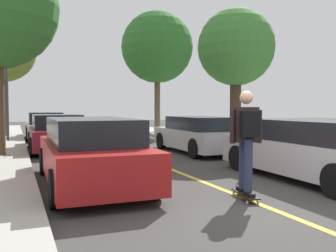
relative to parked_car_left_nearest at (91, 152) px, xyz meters
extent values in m
plane|color=#3D3A38|center=(2.30, -2.65, -0.69)|extent=(80.00, 80.00, 0.00)
cube|color=gold|center=(2.30, 1.35, -0.69)|extent=(0.12, 39.20, 0.01)
cube|color=maroon|center=(0.00, 0.01, -0.16)|extent=(1.82, 4.62, 0.71)
cube|color=black|center=(0.00, -0.03, 0.45)|extent=(1.58, 2.98, 0.50)
cylinder|color=black|center=(0.79, -1.60, -0.37)|extent=(0.23, 0.64, 0.64)
cylinder|color=black|center=(-0.84, -1.57, -0.37)|extent=(0.23, 0.64, 0.64)
cylinder|color=black|center=(0.84, 1.59, -0.37)|extent=(0.23, 0.64, 0.64)
cylinder|color=black|center=(-0.79, 1.62, -0.37)|extent=(0.23, 0.64, 0.64)
cube|color=maroon|center=(0.00, 6.60, -0.18)|extent=(1.91, 4.47, 0.66)
cube|color=black|center=(0.00, 6.67, 0.40)|extent=(1.66, 2.54, 0.51)
cylinder|color=black|center=(0.85, 5.06, -0.37)|extent=(0.23, 0.64, 0.64)
cylinder|color=black|center=(-0.89, 5.08, -0.37)|extent=(0.23, 0.64, 0.64)
cylinder|color=black|center=(0.89, 8.11, -0.37)|extent=(0.23, 0.64, 0.64)
cylinder|color=black|center=(-0.85, 8.13, -0.37)|extent=(0.23, 0.64, 0.64)
cube|color=#B7B7BC|center=(0.00, 12.23, -0.21)|extent=(1.85, 4.14, 0.60)
cube|color=black|center=(0.00, 12.19, 0.38)|extent=(1.60, 2.45, 0.57)
cylinder|color=black|center=(0.80, 10.86, -0.37)|extent=(0.23, 0.64, 0.64)
cylinder|color=black|center=(-0.85, 10.89, -0.37)|extent=(0.23, 0.64, 0.64)
cylinder|color=black|center=(0.85, 13.57, -0.37)|extent=(0.23, 0.64, 0.64)
cylinder|color=black|center=(-0.80, 13.60, -0.37)|extent=(0.23, 0.64, 0.64)
cube|color=#B7B7BC|center=(4.60, -1.25, -0.17)|extent=(1.84, 4.67, 0.68)
cube|color=black|center=(4.60, -1.37, 0.41)|extent=(1.59, 2.82, 0.47)
cylinder|color=black|center=(3.84, 0.38, -0.37)|extent=(0.24, 0.65, 0.64)
cylinder|color=black|center=(5.44, 0.34, -0.37)|extent=(0.24, 0.65, 0.64)
cube|color=#B7B7BC|center=(4.60, 4.18, -0.18)|extent=(1.81, 4.40, 0.65)
cube|color=black|center=(4.60, 3.96, 0.37)|extent=(1.58, 2.83, 0.45)
cylinder|color=black|center=(3.82, 5.68, -0.37)|extent=(0.23, 0.64, 0.64)
cylinder|color=black|center=(5.44, 5.65, -0.37)|extent=(0.23, 0.64, 0.64)
cylinder|color=black|center=(3.77, 2.71, -0.37)|extent=(0.23, 0.64, 0.64)
cylinder|color=black|center=(5.39, 2.68, -0.37)|extent=(0.23, 0.64, 0.64)
cylinder|color=#3D2D1E|center=(-1.93, 13.48, 1.26)|extent=(0.42, 0.42, 3.61)
sphere|color=olive|center=(-1.93, 13.48, 3.91)|extent=(3.31, 3.31, 3.31)
cylinder|color=#3D2D1E|center=(6.53, 4.70, 0.89)|extent=(0.43, 0.43, 2.89)
sphere|color=#3D7F33|center=(6.53, 4.70, 3.25)|extent=(2.97, 2.97, 2.97)
cylinder|color=brown|center=(6.53, 13.26, 1.49)|extent=(0.34, 0.34, 4.07)
sphere|color=#2D6B28|center=(6.53, 13.26, 4.54)|extent=(4.28, 4.28, 4.28)
cylinder|color=#38383D|center=(-1.75, 10.40, 2.29)|extent=(0.12, 0.12, 5.69)
cube|color=#EAE5C6|center=(-1.75, 10.40, 5.26)|extent=(0.36, 0.24, 0.20)
cube|color=black|center=(2.29, -2.19, -0.60)|extent=(0.41, 0.87, 0.02)
cylinder|color=beige|center=(2.27, -1.84, -0.66)|extent=(0.04, 0.06, 0.06)
cylinder|color=beige|center=(2.46, -1.88, -0.66)|extent=(0.04, 0.06, 0.06)
cylinder|color=beige|center=(2.12, -2.50, -0.66)|extent=(0.04, 0.06, 0.06)
cylinder|color=beige|center=(2.30, -2.54, -0.66)|extent=(0.04, 0.06, 0.06)
cube|color=#99999E|center=(2.37, -1.86, -0.62)|extent=(0.11, 0.06, 0.02)
cube|color=#99999E|center=(2.21, -2.52, -0.62)|extent=(0.11, 0.06, 0.02)
cube|color=black|center=(2.34, -1.98, -0.55)|extent=(0.16, 0.28, 0.06)
cube|color=black|center=(2.24, -2.41, -0.55)|extent=(0.16, 0.28, 0.06)
cylinder|color=#283351|center=(2.32, -2.07, -0.07)|extent=(0.18, 0.18, 0.90)
cylinder|color=#283351|center=(2.26, -2.31, -0.07)|extent=(0.18, 0.18, 0.90)
cube|color=black|center=(2.29, -2.19, 0.62)|extent=(0.44, 0.31, 0.61)
sphere|color=tan|center=(2.29, -2.19, 1.09)|extent=(0.23, 0.23, 0.23)
cylinder|color=black|center=(2.05, -2.13, 0.58)|extent=(0.11, 0.11, 0.58)
cylinder|color=black|center=(2.53, -2.25, 0.58)|extent=(0.11, 0.11, 0.58)
cube|color=black|center=(2.24, -2.39, 0.64)|extent=(0.33, 0.25, 0.44)
camera|label=1|loc=(-1.42, -7.59, 0.92)|focal=39.47mm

